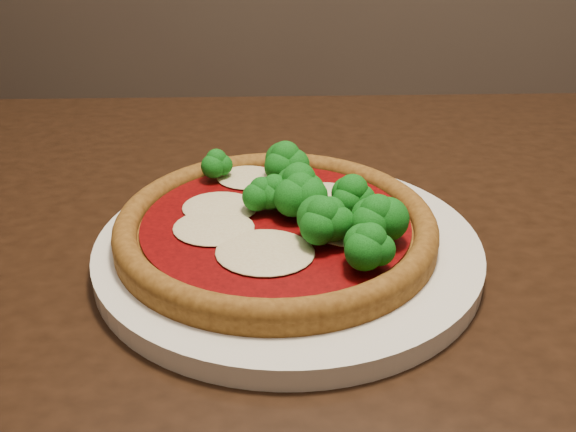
# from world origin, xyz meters

# --- Properties ---
(dining_table) EXTENTS (1.26, 1.05, 0.75)m
(dining_table) POSITION_xyz_m (-0.02, -0.23, 0.65)
(dining_table) COLOR black
(dining_table) RESTS_ON floor
(plate) EXTENTS (0.32, 0.32, 0.02)m
(plate) POSITION_xyz_m (-0.10, -0.25, 0.76)
(plate) COLOR white
(plate) RESTS_ON dining_table
(pizza) EXTENTS (0.27, 0.27, 0.06)m
(pizza) POSITION_xyz_m (-0.10, -0.24, 0.79)
(pizza) COLOR brown
(pizza) RESTS_ON plate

